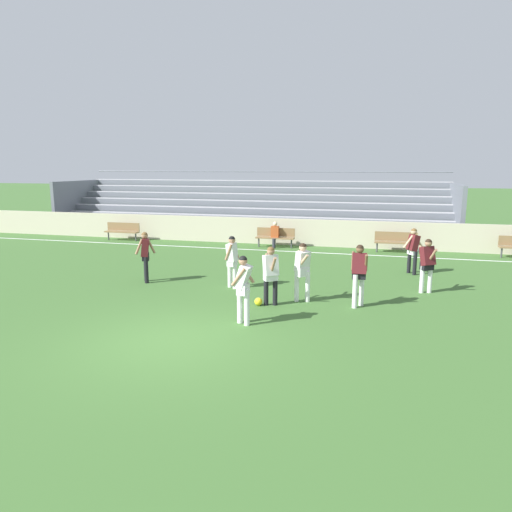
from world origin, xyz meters
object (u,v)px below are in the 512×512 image
bench_near_bin (275,236)px  player_white_trailing_run (243,284)px  bench_centre_sideline (122,230)px  player_white_on_ball (232,257)px  player_white_pressing_high (302,267)px  bench_near_wall_gap (396,240)px  bleacher_stand (248,207)px  player_dark_dropping_back (359,270)px  player_dark_challenging (427,261)px  spectator_seated (275,233)px  player_white_wide_left (271,271)px  player_dark_deep_cover (145,253)px  player_dark_wide_right (413,247)px  soccer_ball (258,302)px

bench_near_bin → player_white_trailing_run: player_white_trailing_run is taller
bench_centre_sideline → player_white_on_ball: size_ratio=1.10×
player_white_pressing_high → bench_centre_sideline: bearing=141.2°
bench_near_wall_gap → player_white_on_ball: size_ratio=1.10×
player_white_pressing_high → player_white_on_ball: bearing=158.5°
bench_near_wall_gap → bleacher_stand: bearing=152.6°
bench_near_wall_gap → player_dark_dropping_back: bearing=-97.8°
bleacher_stand → player_dark_challenging: bleacher_stand is taller
bench_near_bin → spectator_seated: (-0.00, -0.12, 0.16)m
player_white_wide_left → player_dark_deep_cover: player_dark_deep_cover is taller
player_white_wide_left → bench_near_wall_gap: bearing=69.1°
spectator_seated → player_white_on_ball: 7.54m
spectator_seated → player_white_pressing_high: player_white_pressing_high is taller
player_dark_challenging → player_white_on_ball: bearing=-170.7°
bench_near_bin → player_dark_wide_right: bearing=-35.5°
player_white_wide_left → player_dark_deep_cover: (-4.52, 1.49, 0.02)m
player_white_on_ball → bleacher_stand: bearing=103.6°
spectator_seated → player_dark_challenging: size_ratio=0.74×
bleacher_stand → player_white_trailing_run: bleacher_stand is taller
player_dark_deep_cover → player_dark_wide_right: (8.46, 3.47, -0.02)m
bench_centre_sideline → player_white_pressing_high: 13.68m
bleacher_stand → player_dark_deep_cover: bleacher_stand is taller
bleacher_stand → player_white_trailing_run: bearing=-74.5°
bench_near_bin → player_dark_deep_cover: (-2.62, -7.64, 0.44)m
bleacher_stand → bench_centre_sideline: bearing=-143.2°
bench_centre_sideline → player_white_wide_left: 13.47m
player_white_on_ball → soccer_ball: bearing=-52.0°
bleacher_stand → player_dark_challenging: (8.61, -10.79, -0.55)m
bench_near_wall_gap → bench_near_bin: bearing=180.0°
player_dark_dropping_back → soccer_ball: 2.83m
player_dark_challenging → player_white_wide_left: bearing=-149.9°
bench_centre_sideline → player_white_wide_left: size_ratio=1.11×
bench_centre_sideline → bench_near_wall_gap: 13.38m
player_white_on_ball → player_dark_challenging: player_white_on_ball is taller
bench_centre_sideline → player_dark_dropping_back: size_ratio=1.06×
spectator_seated → player_white_on_ball: size_ratio=0.74×
bench_centre_sideline → player_white_wide_left: bearing=-42.7°
bleacher_stand → player_white_wide_left: (4.42, -13.22, -0.55)m
player_dark_deep_cover → player_dark_wide_right: size_ratio=1.02×
bench_near_bin → player_white_trailing_run: size_ratio=1.08×
player_white_wide_left → player_dark_wide_right: (3.94, 4.96, 0.00)m
player_white_wide_left → player_white_on_ball: bearing=136.6°
player_dark_dropping_back → player_white_pressing_high: bearing=176.3°
bench_near_bin → player_white_pressing_high: size_ratio=1.08×
spectator_seated → player_dark_wide_right: (5.84, -4.06, 0.26)m
bleacher_stand → player_white_pressing_high: bearing=-67.7°
spectator_seated → player_white_trailing_run: size_ratio=0.72×
bleacher_stand → player_white_pressing_high: size_ratio=13.18×
bench_centre_sideline → player_dark_dropping_back: (12.20, -8.67, 0.47)m
soccer_ball → player_dark_wide_right: bearing=50.1°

